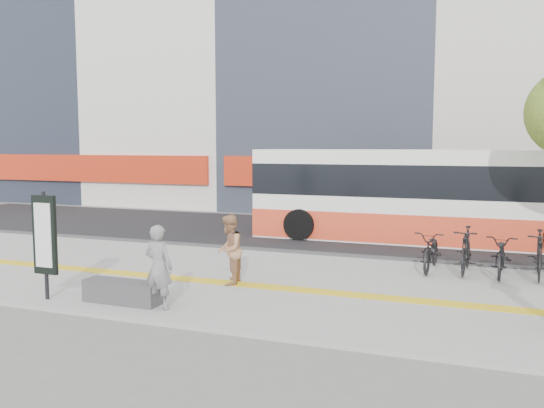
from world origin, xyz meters
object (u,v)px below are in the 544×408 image
at_px(bus, 425,198).
at_px(seated_woman, 159,267).
at_px(bench, 122,292).
at_px(pedestrian_tan, 229,250).
at_px(signboard, 45,237).

xyz_separation_m(bus, seated_woman, (-3.98, -9.78, -0.58)).
distance_m(bench, seated_woman, 1.07).
bearing_deg(pedestrian_tan, bus, 143.88).
xyz_separation_m(bench, pedestrian_tan, (1.35, 2.13, 0.56)).
relative_size(bus, seated_woman, 6.93).
xyz_separation_m(bench, bus, (4.88, 9.70, 1.16)).
relative_size(bench, pedestrian_tan, 1.02).
bearing_deg(seated_woman, pedestrian_tan, -98.45).
bearing_deg(signboard, pedestrian_tan, 39.63).
distance_m(bus, pedestrian_tan, 8.37).
height_order(bench, pedestrian_tan, pedestrian_tan).
bearing_deg(pedestrian_tan, signboard, -61.46).
height_order(bus, seated_woman, bus).
bearing_deg(bus, pedestrian_tan, -115.03).
bearing_deg(bus, signboard, -122.92).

